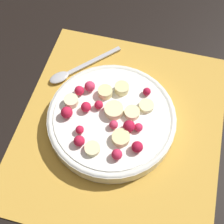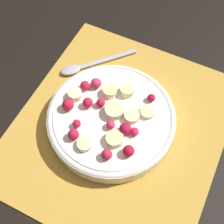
% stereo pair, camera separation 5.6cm
% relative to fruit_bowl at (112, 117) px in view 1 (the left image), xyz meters
% --- Properties ---
extents(ground_plane, '(3.00, 3.00, 0.00)m').
position_rel_fruit_bowl_xyz_m(ground_plane, '(0.00, 0.02, -0.03)').
color(ground_plane, black).
extents(placemat, '(0.43, 0.38, 0.01)m').
position_rel_fruit_bowl_xyz_m(placemat, '(0.00, 0.02, -0.02)').
color(placemat, gold).
rests_on(placemat, ground_plane).
extents(fruit_bowl, '(0.24, 0.24, 0.05)m').
position_rel_fruit_bowl_xyz_m(fruit_bowl, '(0.00, 0.00, 0.00)').
color(fruit_bowl, silver).
rests_on(fruit_bowl, placemat).
extents(spoon, '(0.14, 0.13, 0.01)m').
position_rel_fruit_bowl_xyz_m(spoon, '(-0.09, -0.11, -0.02)').
color(spoon, '#B2B2B7').
rests_on(spoon, placemat).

